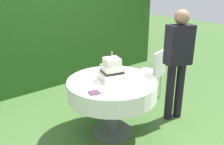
% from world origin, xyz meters
% --- Properties ---
extents(ground_plane, '(20.00, 20.00, 0.00)m').
position_xyz_m(ground_plane, '(0.00, 0.00, 0.00)').
color(ground_plane, '#3D602D').
extents(foliage_hedge, '(5.48, 0.43, 2.84)m').
position_xyz_m(foliage_hedge, '(0.00, 2.11, 1.42)').
color(foliage_hedge, '#234C19').
rests_on(foliage_hedge, ground_plane).
extents(cake_table, '(1.15, 1.15, 0.76)m').
position_xyz_m(cake_table, '(0.00, 0.00, 0.63)').
color(cake_table, '#4C4C51').
rests_on(cake_table, ground_plane).
extents(wedding_cake, '(0.37, 0.37, 0.37)m').
position_xyz_m(wedding_cake, '(0.02, 0.03, 0.87)').
color(wedding_cake, silver).
rests_on(wedding_cake, cake_table).
extents(serving_plate_near, '(0.14, 0.14, 0.01)m').
position_xyz_m(serving_plate_near, '(0.36, 0.25, 0.77)').
color(serving_plate_near, white).
rests_on(serving_plate_near, cake_table).
extents(serving_plate_far, '(0.15, 0.15, 0.01)m').
position_xyz_m(serving_plate_far, '(0.15, -0.36, 0.77)').
color(serving_plate_far, white).
rests_on(serving_plate_far, cake_table).
extents(serving_plate_left, '(0.15, 0.15, 0.01)m').
position_xyz_m(serving_plate_left, '(-0.24, 0.34, 0.77)').
color(serving_plate_left, white).
rests_on(serving_plate_left, cake_table).
extents(napkin_stack, '(0.15, 0.15, 0.01)m').
position_xyz_m(napkin_stack, '(-0.40, -0.17, 0.76)').
color(napkin_stack, '#4C2D47').
rests_on(napkin_stack, cake_table).
extents(garden_chair, '(0.50, 0.50, 0.89)m').
position_xyz_m(garden_chair, '(1.15, 0.31, 0.54)').
color(garden_chair, white).
rests_on(garden_chair, ground_plane).
extents(standing_person, '(0.41, 0.31, 1.60)m').
position_xyz_m(standing_person, '(0.95, -0.29, 0.93)').
color(standing_person, black).
rests_on(standing_person, ground_plane).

